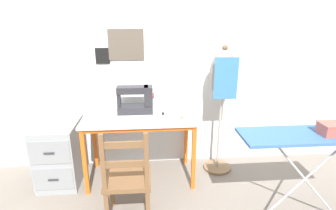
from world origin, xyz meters
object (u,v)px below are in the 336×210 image
wooden_chair (127,179)px  thread_spool_near_machine (158,115)px  ironing_board (313,139)px  fabric_bowl (96,118)px  thread_spool_mid_table (163,113)px  scissors (184,117)px  filing_cabinet (60,153)px  sewing_machine (137,100)px  dress_form (223,84)px  storage_box (334,129)px

wooden_chair → thread_spool_near_machine: bearing=64.0°
wooden_chair → ironing_board: bearing=-4.3°
fabric_bowl → thread_spool_mid_table: bearing=9.0°
scissors → filing_cabinet: bearing=175.6°
fabric_bowl → sewing_machine: bearing=27.5°
scissors → wooden_chair: bearing=-135.2°
ironing_board → filing_cabinet: bearing=161.3°
fabric_bowl → wooden_chair: 0.74m
thread_spool_near_machine → scissors: bearing=-7.1°
sewing_machine → dress_form: size_ratio=0.27×
fabric_bowl → thread_spool_mid_table: size_ratio=4.16×
scissors → sewing_machine: bearing=158.0°
fabric_bowl → thread_spool_near_machine: 0.63m
wooden_chair → ironing_board: wooden_chair is taller
dress_form → storage_box: 1.13m
thread_spool_near_machine → storage_box: size_ratio=0.19×
dress_form → storage_box: (0.67, -0.90, -0.17)m
scissors → ironing_board: ironing_board is taller
dress_form → fabric_bowl: bearing=-171.2°
sewing_machine → scissors: 0.54m
thread_spool_mid_table → filing_cabinet: bearing=179.4°
thread_spool_near_machine → wooden_chair: (-0.29, -0.60, -0.35)m
fabric_bowl → wooden_chair: wooden_chair is taller
thread_spool_mid_table → wooden_chair: wooden_chair is taller
filing_cabinet → dress_form: size_ratio=0.46×
ironing_board → thread_spool_near_machine: bearing=150.2°
scissors → dress_form: size_ratio=0.09×
storage_box → sewing_machine: bearing=150.5°
thread_spool_near_machine → thread_spool_mid_table: (0.06, 0.06, 0.00)m
thread_spool_mid_table → dress_form: 0.72m
sewing_machine → ironing_board: bearing=-31.0°
fabric_bowl → thread_spool_mid_table: 0.69m
filing_cabinet → ironing_board: (2.31, -0.78, 0.45)m
sewing_machine → wooden_chair: 0.90m
wooden_chair → ironing_board: 1.58m
dress_form → wooden_chair: bearing=-143.2°
thread_spool_near_machine → wooden_chair: bearing=-116.0°
fabric_bowl → filing_cabinet: (-0.44, 0.12, -0.44)m
thread_spool_near_machine → dress_form: size_ratio=0.03×
wooden_chair → filing_cabinet: wooden_chair is taller
thread_spool_mid_table → fabric_bowl: bearing=-171.0°
thread_spool_near_machine → thread_spool_mid_table: size_ratio=1.08×
scissors → filing_cabinet: (-1.34, 0.10, -0.41)m
fabric_bowl → thread_spool_near_machine: (0.62, 0.05, -0.01)m
sewing_machine → fabric_bowl: bearing=-152.5°
thread_spool_near_machine → wooden_chair: size_ratio=0.05×
dress_form → ironing_board: size_ratio=1.23×
fabric_bowl → dress_form: 1.38m
thread_spool_near_machine → ironing_board: size_ratio=0.04×
storage_box → ironing_board: bearing=167.7°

